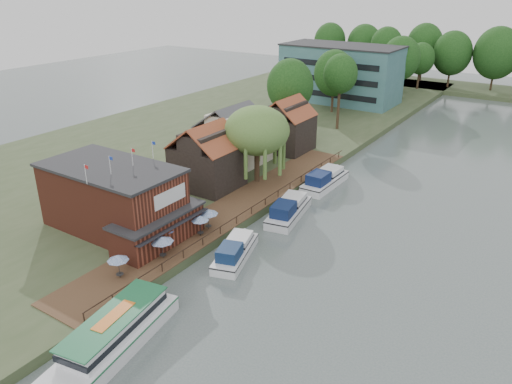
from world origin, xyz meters
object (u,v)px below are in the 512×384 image
Objects in this scene: cottage_c at (287,124)px; willow at (257,145)px; umbrella_1 at (162,247)px; umbrella_4 at (208,219)px; cottage_a at (207,156)px; cottage_b at (233,134)px; umbrella_0 at (119,266)px; umbrella_3 at (200,226)px; cruiser_2 at (325,178)px; swan at (140,314)px; umbrella_2 at (166,236)px; hotel_block at (341,73)px; pub at (126,201)px; cruiser_1 at (289,207)px; cruiser_0 at (235,248)px; tour_boat at (110,336)px.

willow is (3.50, -14.00, 0.96)m from cottage_c.
umbrella_1 is 1.00× the size of umbrella_4.
cottage_a and cottage_b have the same top height.
umbrella_0 is 10.47m from umbrella_3.
swan is (-0.18, -34.75, -1.07)m from cruiser_2.
umbrella_2 is 10.34m from swan.
umbrella_1 is (7.04, -36.14, -2.96)m from cottage_c.
umbrella_2 is 1.00× the size of umbrella_3.
cottage_a is 0.82× the size of willow.
umbrella_2 is 3.98m from umbrella_3.
willow is at bearing 95.66° from umbrella_0.
umbrella_1 reaches higher than swan.
umbrella_4 is (0.71, 12.14, 0.00)m from umbrella_0.
cottage_c is at bearing 103.45° from umbrella_4.
willow is (7.50, -5.00, 0.96)m from cottage_b.
umbrella_2 is at bearing -80.52° from cottage_c.
hotel_block is 37.90m from cottage_c.
umbrella_4 is 20.95m from cruiser_2.
pub is 19.02m from cruiser_1.
cottage_c is at bearing 93.87° from cruiser_0.
tour_boat is at bearing -63.80° from umbrella_2.
cottage_a is at bearing -131.99° from willow.
umbrella_0 and umbrella_4 have the same top height.
willow is at bearing 102.88° from umbrella_4.
cruiser_2 is at bearing 37.76° from willow.
umbrella_1 is (3.54, -22.14, -3.93)m from willow.
cruiser_0 is (5.02, -1.94, -1.17)m from umbrella_4.
hotel_block is 10.69× the size of umbrella_1.
cottage_b is 9.85m from cottage_c.
tour_boat is (1.25, -39.10, 0.19)m from cruiser_2.
hotel_block reaches higher than cottage_a.
swan is (3.70, -6.86, -2.07)m from umbrella_1.
cottage_c is 33.20m from cruiser_0.
swan is (-1.16, -12.28, -0.90)m from cruiser_0.
willow is at bearing -33.69° from cottage_b.
cottage_b is 37.40m from swan.
cottage_b is (-4.00, 25.00, 0.60)m from pub.
cruiser_0 is 0.69× the size of tour_boat.
umbrella_4 is (-0.29, 1.72, 0.00)m from umbrella_3.
umbrella_1 is 7.36m from umbrella_4.
pub is at bearing -86.19° from cottage_a.
willow reaches higher than cruiser_1.
umbrella_1 is at bearing 104.98° from tour_boat.
willow is 30.49m from swan.
umbrella_4 is at bearing 91.28° from umbrella_1.
cottage_b is 27.23m from cruiser_0.
umbrella_1 is 28.18m from cruiser_2.
willow reaches higher than swan.
tour_boat is at bearing -75.58° from cottage_c.
cottage_b is 4.04× the size of umbrella_0.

